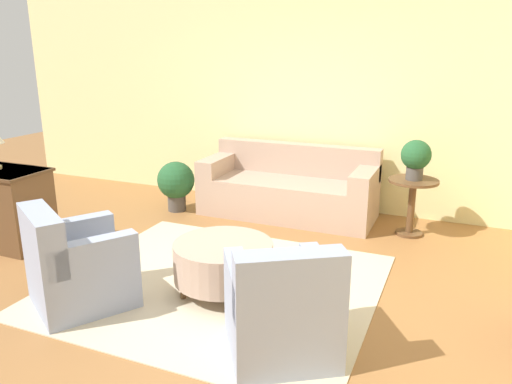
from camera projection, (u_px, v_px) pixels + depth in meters
ground_plane at (217, 285)px, 4.53m from camera, size 16.00×16.00×0.00m
wall_back at (309, 101)px, 6.51m from camera, size 9.25×0.12×2.80m
rug at (217, 284)px, 4.53m from camera, size 2.81×2.50×0.01m
couch at (289, 190)px, 6.35m from camera, size 2.18×0.88×0.87m
armchair_left at (76, 267)px, 4.09m from camera, size 1.00×1.01×0.85m
armchair_right at (282, 311)px, 3.42m from camera, size 1.00×1.01×0.85m
ottoman_table at (223, 261)px, 4.32m from camera, size 0.86×0.86×0.45m
side_table at (412, 197)px, 5.63m from camera, size 0.55×0.55×0.65m
dresser at (0, 206)px, 5.37m from camera, size 1.10×0.59×0.84m
potted_plant_on_side_table at (416, 157)px, 5.50m from camera, size 0.33×0.33×0.45m
potted_plant_floor at (176, 182)px, 6.49m from camera, size 0.48×0.48×0.65m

